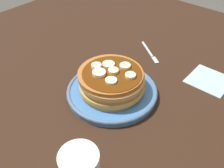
{
  "coord_description": "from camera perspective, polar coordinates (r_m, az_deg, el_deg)",
  "views": [
    {
      "loc": [
        32.41,
        -37.87,
        44.98
      ],
      "look_at": [
        0.0,
        0.0,
        3.5
      ],
      "focal_mm": 40.3,
      "sensor_mm": 36.0,
      "label": 1
    }
  ],
  "objects": [
    {
      "name": "napkin",
      "position": [
        0.77,
        21.17,
        0.88
      ],
      "size": [
        11.02,
        11.02,
        0.3
      ],
      "primitive_type": "cube",
      "rotation": [
        0.0,
        0.0,
        0.0
      ],
      "color": "#99B2BF",
      "rests_on": "ground_plane"
    },
    {
      "name": "ground_plane",
      "position": [
        0.68,
        -0.0,
        -3.23
      ],
      "size": [
        140.0,
        140.0,
        3.0
      ],
      "primitive_type": "cube",
      "color": "black"
    },
    {
      "name": "banana_slice_5",
      "position": [
        0.61,
        4.19,
        1.91
      ],
      "size": [
        2.62,
        2.62,
        0.9
      ],
      "color": "#F9F2B7",
      "rests_on": "pancake_stack"
    },
    {
      "name": "banana_slice_6",
      "position": [
        0.64,
        -3.56,
        4.09
      ],
      "size": [
        2.65,
        2.65,
        1.05
      ],
      "color": "#FEE6C2",
      "rests_on": "pancake_stack"
    },
    {
      "name": "banana_slice_4",
      "position": [
        0.65,
        2.99,
        4.09
      ],
      "size": [
        2.85,
        2.85,
        0.9
      ],
      "color": "#F6F1B8",
      "rests_on": "pancake_stack"
    },
    {
      "name": "pancake_stack",
      "position": [
        0.64,
        -0.04,
        0.48
      ],
      "size": [
        17.67,
        17.49,
        5.59
      ],
      "color": "olive",
      "rests_on": "plate"
    },
    {
      "name": "plate",
      "position": [
        0.66,
        -0.0,
        -1.64
      ],
      "size": [
        23.95,
        23.95,
        1.89
      ],
      "color": "#3F72B2",
      "rests_on": "ground_plane"
    },
    {
      "name": "banana_slice_1",
      "position": [
        0.65,
        -0.79,
        4.47
      ],
      "size": [
        3.22,
        3.22,
        0.73
      ],
      "color": "#F5E8B4",
      "rests_on": "pancake_stack"
    },
    {
      "name": "fork",
      "position": [
        0.84,
        8.6,
        7.04
      ],
      "size": [
        11.12,
        8.39,
        0.5
      ],
      "color": "silver",
      "rests_on": "ground_plane"
    },
    {
      "name": "banana_slice_0",
      "position": [
        0.63,
        0.61,
        2.86
      ],
      "size": [
        2.6,
        2.6,
        0.93
      ],
      "color": "#F1E9B6",
      "rests_on": "pancake_stack"
    },
    {
      "name": "banana_slice_2",
      "position": [
        0.62,
        -2.96,
        2.49
      ],
      "size": [
        3.33,
        3.33,
        1.07
      ],
      "color": "#FDEBC0",
      "rests_on": "pancake_stack"
    },
    {
      "name": "banana_slice_3",
      "position": [
        0.6,
        -0.21,
        0.77
      ],
      "size": [
        2.87,
        2.87,
        0.69
      ],
      "color": "#EEF0B6",
      "rests_on": "pancake_stack"
    }
  ]
}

